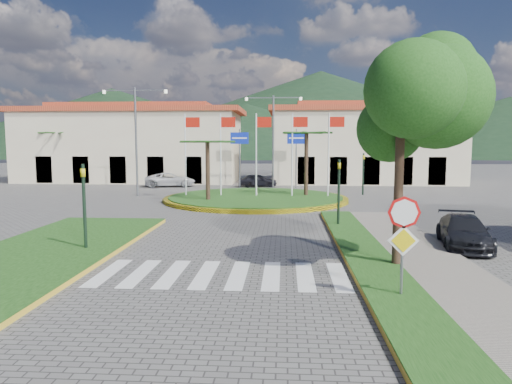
# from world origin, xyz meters

# --- Properties ---
(ground) EXTENTS (160.00, 160.00, 0.00)m
(ground) POSITION_xyz_m (0.00, 0.00, 0.00)
(ground) COLOR #595655
(ground) RESTS_ON ground
(sidewalk_right) EXTENTS (4.00, 28.00, 0.15)m
(sidewalk_right) POSITION_xyz_m (6.00, 2.00, 0.07)
(sidewalk_right) COLOR gray
(sidewalk_right) RESTS_ON ground
(verge_right) EXTENTS (1.60, 28.00, 0.18)m
(verge_right) POSITION_xyz_m (4.80, 2.00, 0.09)
(verge_right) COLOR #174012
(verge_right) RESTS_ON ground
(median_left) EXTENTS (5.00, 14.00, 0.18)m
(median_left) POSITION_xyz_m (-6.50, 6.00, 0.09)
(median_left) COLOR #174012
(median_left) RESTS_ON ground
(crosswalk) EXTENTS (8.00, 3.00, 0.01)m
(crosswalk) POSITION_xyz_m (0.00, 4.00, 0.01)
(crosswalk) COLOR silver
(crosswalk) RESTS_ON ground
(roundabout_island) EXTENTS (12.70, 12.70, 6.00)m
(roundabout_island) POSITION_xyz_m (0.00, 22.00, 0.17)
(roundabout_island) COLOR yellow
(roundabout_island) RESTS_ON ground
(stop_sign) EXTENTS (0.80, 0.11, 2.65)m
(stop_sign) POSITION_xyz_m (4.90, 1.96, 1.79)
(stop_sign) COLOR slate
(stop_sign) RESTS_ON ground
(deciduous_tree) EXTENTS (3.60, 3.60, 6.80)m
(deciduous_tree) POSITION_xyz_m (5.50, 5.00, 5.18)
(deciduous_tree) COLOR black
(deciduous_tree) RESTS_ON ground
(traffic_light_left) EXTENTS (0.15, 0.18, 3.20)m
(traffic_light_left) POSITION_xyz_m (-5.20, 6.50, 1.94)
(traffic_light_left) COLOR black
(traffic_light_left) RESTS_ON ground
(traffic_light_right) EXTENTS (0.15, 0.18, 3.20)m
(traffic_light_right) POSITION_xyz_m (4.50, 12.00, 1.94)
(traffic_light_right) COLOR black
(traffic_light_right) RESTS_ON ground
(traffic_light_far) EXTENTS (0.18, 0.15, 3.20)m
(traffic_light_far) POSITION_xyz_m (8.00, 26.00, 1.94)
(traffic_light_far) COLOR black
(traffic_light_far) RESTS_ON ground
(direction_sign_west) EXTENTS (1.60, 0.14, 5.20)m
(direction_sign_west) POSITION_xyz_m (-2.00, 30.97, 3.53)
(direction_sign_west) COLOR slate
(direction_sign_west) RESTS_ON ground
(direction_sign_east) EXTENTS (1.60, 0.14, 5.20)m
(direction_sign_east) POSITION_xyz_m (3.00, 30.97, 3.53)
(direction_sign_east) COLOR slate
(direction_sign_east) RESTS_ON ground
(street_lamp_centre) EXTENTS (4.80, 0.16, 8.00)m
(street_lamp_centre) POSITION_xyz_m (1.00, 30.00, 4.50)
(street_lamp_centre) COLOR slate
(street_lamp_centre) RESTS_ON ground
(street_lamp_west) EXTENTS (4.80, 0.16, 8.00)m
(street_lamp_west) POSITION_xyz_m (-9.00, 24.00, 4.50)
(street_lamp_west) COLOR slate
(street_lamp_west) RESTS_ON ground
(building_left) EXTENTS (23.32, 9.54, 8.05)m
(building_left) POSITION_xyz_m (-14.00, 38.00, 3.90)
(building_left) COLOR beige
(building_left) RESTS_ON ground
(building_right) EXTENTS (19.08, 9.54, 8.05)m
(building_right) POSITION_xyz_m (10.00, 38.00, 3.90)
(building_right) COLOR beige
(building_right) RESTS_ON ground
(hill_far_west) EXTENTS (140.00, 140.00, 22.00)m
(hill_far_west) POSITION_xyz_m (-55.00, 140.00, 11.00)
(hill_far_west) COLOR black
(hill_far_west) RESTS_ON ground
(hill_far_mid) EXTENTS (180.00, 180.00, 30.00)m
(hill_far_mid) POSITION_xyz_m (15.00, 160.00, 15.00)
(hill_far_mid) COLOR black
(hill_far_mid) RESTS_ON ground
(hill_far_east) EXTENTS (120.00, 120.00, 18.00)m
(hill_far_east) POSITION_xyz_m (70.00, 135.00, 9.00)
(hill_far_east) COLOR black
(hill_far_east) RESTS_ON ground
(hill_near_back) EXTENTS (110.00, 110.00, 16.00)m
(hill_near_back) POSITION_xyz_m (-10.00, 130.00, 8.00)
(hill_near_back) COLOR black
(hill_near_back) RESTS_ON ground
(white_van) EXTENTS (4.94, 3.18, 1.27)m
(white_van) POSITION_xyz_m (-8.46, 31.66, 0.63)
(white_van) COLOR #BDBCBF
(white_van) RESTS_ON ground
(car_dark_a) EXTENTS (3.62, 1.79, 1.19)m
(car_dark_a) POSITION_xyz_m (-0.45, 31.95, 0.59)
(car_dark_a) COLOR black
(car_dark_a) RESTS_ON ground
(car_dark_b) EXTENTS (3.49, 1.91, 1.09)m
(car_dark_b) POSITION_xyz_m (7.15, 35.95, 0.54)
(car_dark_b) COLOR black
(car_dark_b) RESTS_ON ground
(car_side_right) EXTENTS (2.46, 4.35, 1.19)m
(car_side_right) POSITION_xyz_m (8.80, 8.24, 0.59)
(car_side_right) COLOR black
(car_side_right) RESTS_ON ground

